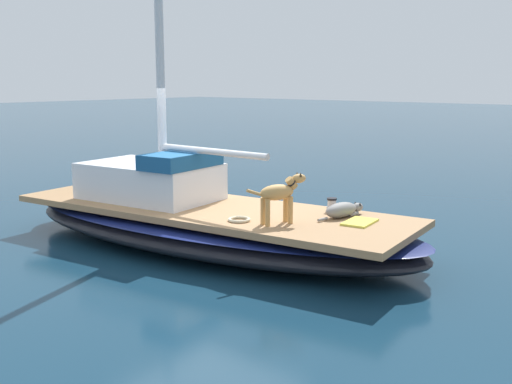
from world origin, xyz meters
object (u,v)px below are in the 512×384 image
at_px(sailboat_main, 208,226).
at_px(deck_towel, 360,222).
at_px(dog_grey, 343,210).
at_px(deck_winch, 332,205).
at_px(dog_tan, 280,194).
at_px(coiled_rope, 239,220).

xyz_separation_m(sailboat_main, deck_towel, (0.54, -2.44, 0.34)).
relative_size(dog_grey, deck_winch, 4.53).
bearing_deg(deck_towel, deck_winch, 61.13).
xyz_separation_m(sailboat_main, dog_grey, (0.72, -2.05, 0.43)).
bearing_deg(dog_tan, deck_towel, -49.29).
bearing_deg(dog_grey, sailboat_main, 109.33).
relative_size(dog_tan, deck_towel, 1.61).
relative_size(dog_tan, coiled_rope, 2.78).
height_order(dog_grey, deck_towel, dog_grey).
distance_m(dog_grey, deck_winch, 0.39).
height_order(dog_grey, coiled_rope, dog_grey).
distance_m(coiled_rope, deck_towel, 1.69).
distance_m(sailboat_main, coiled_rope, 1.19).
bearing_deg(coiled_rope, dog_tan, -65.21).
bearing_deg(deck_towel, dog_tan, 130.71).
bearing_deg(coiled_rope, sailboat_main, 67.37).
bearing_deg(sailboat_main, coiled_rope, -112.63).
relative_size(dog_grey, deck_towel, 1.70).
xyz_separation_m(deck_winch, coiled_rope, (-1.37, 0.67, -0.08)).
xyz_separation_m(sailboat_main, deck_winch, (0.93, -1.72, 0.42)).
height_order(sailboat_main, coiled_rope, coiled_rope).
distance_m(sailboat_main, deck_towel, 2.52).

